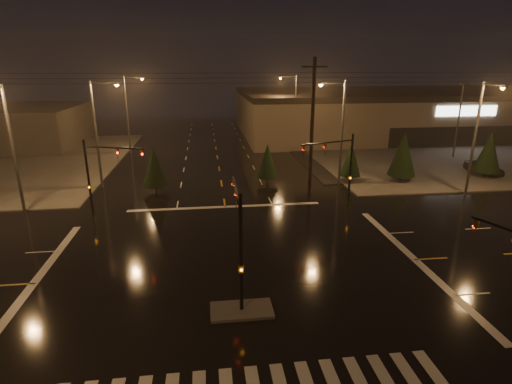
% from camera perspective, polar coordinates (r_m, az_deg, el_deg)
% --- Properties ---
extents(ground, '(140.00, 140.00, 0.00)m').
position_cam_1_polar(ground, '(23.48, -2.98, -11.20)').
color(ground, black).
rests_on(ground, ground).
extents(sidewalk_ne, '(36.00, 36.00, 0.12)m').
position_cam_1_polar(sidewalk_ne, '(60.54, 24.27, 5.40)').
color(sidewalk_ne, '#44423D').
rests_on(sidewalk_ne, ground).
extents(median_island, '(3.00, 1.60, 0.15)m').
position_cam_1_polar(median_island, '(20.04, -2.06, -16.51)').
color(median_island, '#44423D').
rests_on(median_island, ground).
extents(stop_bar_far, '(16.00, 0.50, 0.01)m').
position_cam_1_polar(stop_bar_far, '(33.52, -4.43, -2.12)').
color(stop_bar_far, beige).
rests_on(stop_bar_far, ground).
extents(parking_lot, '(50.00, 24.00, 0.08)m').
position_cam_1_polar(parking_lot, '(61.70, 29.20, 4.89)').
color(parking_lot, black).
rests_on(parking_lot, ground).
extents(retail_building, '(60.20, 28.30, 7.20)m').
position_cam_1_polar(retail_building, '(76.18, 21.74, 10.83)').
color(retail_building, '#6F654F').
rests_on(retail_building, ground).
extents(signal_mast_median, '(0.25, 4.59, 6.00)m').
position_cam_1_polar(signal_mast_median, '(19.07, -2.44, -5.76)').
color(signal_mast_median, black).
rests_on(signal_mast_median, ground).
extents(signal_mast_ne, '(4.84, 1.86, 6.00)m').
position_cam_1_polar(signal_mast_ne, '(33.39, 12.04, 4.25)').
color(signal_mast_ne, black).
rests_on(signal_mast_ne, ground).
extents(signal_mast_nw, '(4.84, 1.86, 6.00)m').
position_cam_1_polar(signal_mast_nw, '(32.59, -21.45, 3.07)').
color(signal_mast_nw, black).
rests_on(signal_mast_nw, ground).
extents(streetlight_1, '(2.77, 0.32, 10.00)m').
position_cam_1_polar(streetlight_1, '(40.12, -21.54, 8.55)').
color(streetlight_1, '#38383A').
rests_on(streetlight_1, ground).
extents(streetlight_2, '(2.77, 0.32, 10.00)m').
position_cam_1_polar(streetlight_2, '(55.66, -17.68, 11.18)').
color(streetlight_2, '#38383A').
rests_on(streetlight_2, ground).
extents(streetlight_3, '(2.77, 0.32, 10.00)m').
position_cam_1_polar(streetlight_3, '(39.02, 11.80, 9.17)').
color(streetlight_3, '#38383A').
rests_on(streetlight_3, ground).
extents(streetlight_4, '(2.77, 0.32, 10.00)m').
position_cam_1_polar(streetlight_4, '(58.16, 5.40, 12.16)').
color(streetlight_4, '#38383A').
rests_on(streetlight_4, ground).
extents(streetlight_5, '(0.32, 2.77, 10.00)m').
position_cam_1_polar(streetlight_5, '(35.33, -31.73, 6.05)').
color(streetlight_5, '#38383A').
rests_on(streetlight_5, ground).
extents(streetlight_6, '(0.32, 2.77, 10.00)m').
position_cam_1_polar(streetlight_6, '(39.79, 29.15, 7.49)').
color(streetlight_6, '#38383A').
rests_on(streetlight_6, ground).
extents(utility_pole_1, '(2.20, 0.32, 12.00)m').
position_cam_1_polar(utility_pole_1, '(36.15, 8.01, 9.25)').
color(utility_pole_1, black).
rests_on(utility_pole_1, ground).
extents(conifer_0, '(2.10, 2.10, 3.98)m').
position_cam_1_polar(conifer_0, '(40.99, 13.40, 4.53)').
color(conifer_0, black).
rests_on(conifer_0, ground).
extents(conifer_1, '(2.76, 2.76, 5.01)m').
position_cam_1_polar(conifer_1, '(42.63, 20.27, 5.12)').
color(conifer_1, black).
rests_on(conifer_1, ground).
extents(conifer_2, '(2.66, 2.66, 4.85)m').
position_cam_1_polar(conifer_2, '(47.90, 30.33, 4.97)').
color(conifer_2, black).
rests_on(conifer_2, ground).
extents(conifer_3, '(2.33, 2.33, 4.34)m').
position_cam_1_polar(conifer_3, '(37.58, -14.31, 3.57)').
color(conifer_3, black).
rests_on(conifer_3, ground).
extents(conifer_4, '(2.15, 2.15, 4.06)m').
position_cam_1_polar(conifer_4, '(39.19, 1.65, 4.48)').
color(conifer_4, black).
rests_on(conifer_4, ground).
extents(car_parked, '(2.62, 4.63, 1.49)m').
position_cam_1_polar(car_parked, '(50.00, 29.78, 3.10)').
color(car_parked, black).
rests_on(car_parked, ground).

